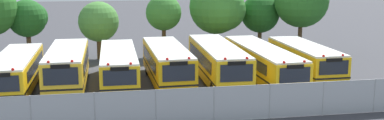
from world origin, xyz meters
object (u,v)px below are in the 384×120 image
at_px(school_bus_6, 305,59).
at_px(tree_2, 100,21).
at_px(tree_3, 163,13).
at_px(tree_4, 219,8).
at_px(tree_6, 301,1).
at_px(school_bus_4, 218,62).
at_px(school_bus_0, 16,71).
at_px(tree_5, 261,13).
at_px(tree_1, 29,18).
at_px(school_bus_3, 167,63).
at_px(school_bus_1, 67,66).
at_px(school_bus_5, 262,62).
at_px(school_bus_2, 119,66).

xyz_separation_m(school_bus_6, tree_2, (-14.94, 9.51, 2.02)).
bearing_deg(tree_3, tree_4, 3.66).
bearing_deg(tree_2, tree_6, -2.48).
relative_size(school_bus_4, tree_2, 2.11).
bearing_deg(tree_6, school_bus_0, -158.93).
relative_size(school_bus_6, tree_5, 1.69).
xyz_separation_m(school_bus_4, tree_6, (10.05, 9.15, 3.46)).
bearing_deg(tree_1, tree_6, -4.77).
distance_m(school_bus_6, tree_6, 10.00).
bearing_deg(tree_2, tree_4, 3.55).
bearing_deg(tree_6, tree_2, 177.52).
height_order(school_bus_6, tree_6, tree_6).
xyz_separation_m(school_bus_4, tree_5, (6.93, 11.35, 2.21)).
height_order(tree_2, tree_5, tree_5).
relative_size(tree_2, tree_6, 0.68).
xyz_separation_m(school_bus_0, school_bus_3, (10.02, 0.23, 0.11)).
bearing_deg(tree_6, tree_4, 168.80).
xyz_separation_m(school_bus_1, tree_5, (17.26, 10.88, 2.24)).
bearing_deg(school_bus_3, school_bus_5, 176.50).
height_order(tree_1, tree_4, tree_4).
bearing_deg(school_bus_6, tree_2, -32.61).
bearing_deg(tree_3, tree_2, -176.55).
xyz_separation_m(school_bus_4, tree_1, (-14.25, 11.18, 2.15)).
bearing_deg(school_bus_3, tree_1, -46.63).
xyz_separation_m(school_bus_2, tree_3, (4.33, 9.86, 2.55)).
bearing_deg(tree_3, tree_1, 175.60).
distance_m(school_bus_4, tree_5, 13.48).
height_order(school_bus_5, tree_2, tree_2).
bearing_deg(school_bus_1, tree_5, -147.51).
xyz_separation_m(school_bus_1, school_bus_5, (13.61, -0.46, -0.10)).
bearing_deg(tree_5, school_bus_4, -121.43).
bearing_deg(school_bus_4, school_bus_0, 0.81).
distance_m(school_bus_0, school_bus_5, 16.85).
distance_m(school_bus_3, tree_5, 15.40).
bearing_deg(school_bus_3, tree_6, -148.00).
xyz_separation_m(school_bus_6, tree_1, (-20.99, 10.75, 2.29)).
distance_m(school_bus_2, tree_1, 13.22).
height_order(school_bus_3, tree_4, tree_4).
height_order(school_bus_0, school_bus_3, school_bus_3).
relative_size(school_bus_1, tree_3, 1.68).
relative_size(school_bus_5, tree_2, 2.29).
bearing_deg(school_bus_5, school_bus_1, -3.18).
relative_size(school_bus_2, tree_6, 1.34).
bearing_deg(tree_3, school_bus_6, -46.58).
height_order(school_bus_2, tree_2, tree_2).
relative_size(tree_1, tree_2, 1.03).
relative_size(school_bus_1, tree_5, 1.72).
height_order(school_bus_0, tree_5, tree_5).
height_order(tree_2, tree_4, tree_4).
height_order(school_bus_4, tree_3, tree_3).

